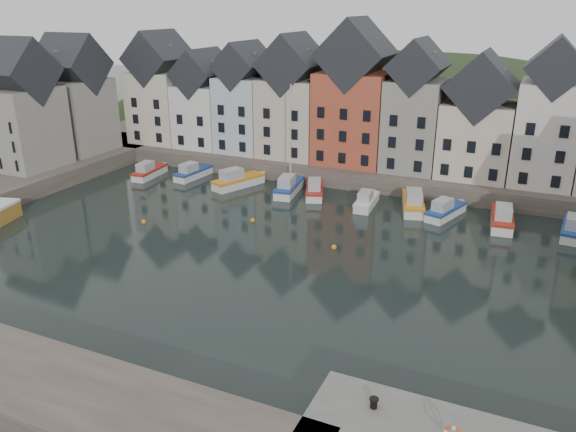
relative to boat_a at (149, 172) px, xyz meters
The scene contains 17 objects.
ground 29.11m from the boat_a, 35.14° to the right, with size 260.00×260.00×0.00m, color black.
far_quay 27.24m from the boat_a, 29.10° to the left, with size 90.00×16.00×2.00m, color #4C413A.
hillside 49.55m from the boat_a, 58.75° to the left, with size 153.60×70.40×64.00m.
far_terrace 30.38m from the boat_a, 22.60° to the left, with size 72.37×8.16×17.78m.
left_terrace 15.04m from the boat_a, 165.07° to the right, with size 7.65×17.00×15.69m.
mooring_buoys 22.86m from the boat_a, 29.98° to the right, with size 20.50×5.50×0.50m.
boat_a is the anchor object (origin of this frame).
boat_b 5.77m from the boat_a, 19.58° to the left, with size 2.41×6.23×2.34m.
boat_c 12.60m from the boat_a, ahead, with size 4.58×7.22×2.66m.
boat_d 19.40m from the boat_a, ahead, with size 3.11×6.99×12.89m.
boat_e 22.53m from the boat_a, ahead, with size 4.02×6.50×2.39m.
boat_f 29.16m from the boat_a, ahead, with size 2.17×5.85×2.21m.
boat_g 34.12m from the boat_a, ahead, with size 3.92×7.36×2.70m.
boat_h 37.66m from the boat_a, ahead, with size 3.64×6.40×2.35m.
boat_i 43.33m from the boat_a, ahead, with size 2.75×6.99×2.62m.
boat_j 49.84m from the boat_a, ahead, with size 2.48×6.52×2.45m.
mooring_bollard 52.20m from the boat_a, 40.24° to the right, with size 0.48×0.48×0.56m.
Camera 1 is at (21.58, -39.73, 21.03)m, focal length 35.00 mm.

